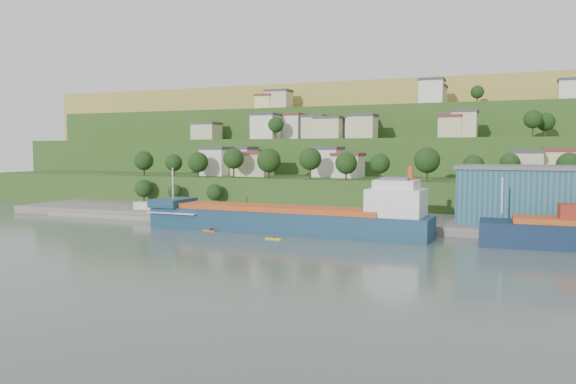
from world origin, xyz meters
The scene contains 10 objects.
ground centered at (0.00, 0.00, 0.00)m, with size 500.00×500.00×0.00m, color #44534E.
quay centered at (20.00, 28.00, 0.00)m, with size 220.00×26.00×4.00m, color slate.
pebble_beach centered at (-55.00, 22.00, 0.00)m, with size 40.00×18.00×2.40m, color slate.
hillside centered at (-0.02, 168.69, 0.08)m, with size 360.00×210.73×96.00m.
cargo_ship_near centered at (-0.24, 8.78, 2.67)m, with size 65.40×12.66×16.72m.
warehouse centered at (48.83, 28.03, 8.43)m, with size 32.20×21.03×12.80m.
caravan centered at (-47.98, 20.77, 2.65)m, with size 6.19×2.58×2.89m, color silver.
dinghy centered at (-45.46, 20.25, 1.63)m, with size 4.33×1.63×0.87m, color silver.
kayak_orange centered at (-18.07, 3.25, 0.26)m, with size 3.51×1.47×0.87m.
kayak_yellow centered at (-0.23, -1.74, 0.26)m, with size 3.49×0.71×0.87m.
Camera 1 is at (45.08, -105.53, 18.09)m, focal length 35.00 mm.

